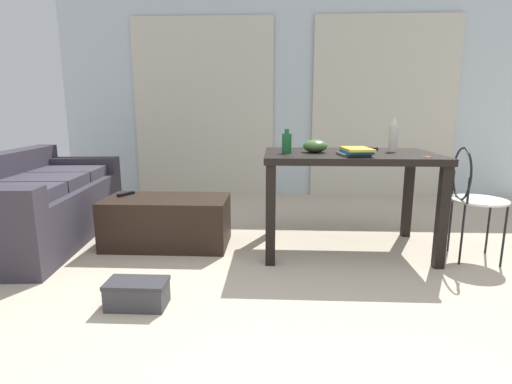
# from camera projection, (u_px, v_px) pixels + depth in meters

# --- Properties ---
(ground_plane) EXTENTS (8.94, 8.94, 0.00)m
(ground_plane) POSITION_uv_depth(u_px,v_px,m) (301.00, 251.00, 3.19)
(ground_plane) COLOR beige
(wall_back) EXTENTS (6.03, 0.10, 2.57)m
(wall_back) POSITION_uv_depth(u_px,v_px,m) (293.00, 97.00, 5.14)
(wall_back) COLOR silver
(wall_back) RESTS_ON ground
(curtains) EXTENTS (4.12, 0.03, 2.27)m
(curtains) POSITION_uv_depth(u_px,v_px,m) (293.00, 109.00, 5.09)
(curtains) COLOR beige
(curtains) RESTS_ON ground
(couch) EXTENTS (1.03, 1.95, 0.75)m
(couch) POSITION_uv_depth(u_px,v_px,m) (36.00, 205.00, 3.43)
(couch) COLOR #38333D
(couch) RESTS_ON ground
(coffee_table) EXTENTS (1.01, 0.52, 0.41)m
(coffee_table) POSITION_uv_depth(u_px,v_px,m) (167.00, 222.00, 3.30)
(coffee_table) COLOR black
(coffee_table) RESTS_ON ground
(craft_table) EXTENTS (1.31, 0.84, 0.79)m
(craft_table) POSITION_uv_depth(u_px,v_px,m) (348.00, 166.00, 3.11)
(craft_table) COLOR black
(craft_table) RESTS_ON ground
(wire_chair) EXTENTS (0.40, 0.41, 0.85)m
(wire_chair) POSITION_uv_depth(u_px,v_px,m) (471.00, 190.00, 2.93)
(wire_chair) COLOR silver
(wire_chair) RESTS_ON ground
(bottle_near) EXTENTS (0.07, 0.07, 0.18)m
(bottle_near) POSITION_uv_depth(u_px,v_px,m) (287.00, 143.00, 3.03)
(bottle_near) COLOR #195B2D
(bottle_near) RESTS_ON craft_table
(bottle_far) EXTENTS (0.07, 0.07, 0.26)m
(bottle_far) POSITION_uv_depth(u_px,v_px,m) (393.00, 138.00, 3.13)
(bottle_far) COLOR beige
(bottle_far) RESTS_ON craft_table
(bowl) EXTENTS (0.19, 0.19, 0.10)m
(bowl) POSITION_uv_depth(u_px,v_px,m) (315.00, 146.00, 3.10)
(bowl) COLOR #477033
(bowl) RESTS_ON craft_table
(book_stack) EXTENTS (0.24, 0.31, 0.06)m
(book_stack) POSITION_uv_depth(u_px,v_px,m) (356.00, 151.00, 2.88)
(book_stack) COLOR #4C4C51
(book_stack) RESTS_ON craft_table
(tv_remote_on_table) EXTENTS (0.13, 0.19, 0.03)m
(tv_remote_on_table) POSITION_uv_depth(u_px,v_px,m) (368.00, 148.00, 3.30)
(tv_remote_on_table) COLOR #232326
(tv_remote_on_table) RESTS_ON craft_table
(scissors) EXTENTS (0.08, 0.10, 0.00)m
(scissors) POSITION_uv_depth(u_px,v_px,m) (428.00, 157.00, 2.78)
(scissors) COLOR #9EA0A5
(scissors) RESTS_ON craft_table
(tv_remote_primary) EXTENTS (0.11, 0.16, 0.02)m
(tv_remote_primary) POSITION_uv_depth(u_px,v_px,m) (126.00, 194.00, 3.36)
(tv_remote_primary) COLOR black
(tv_remote_primary) RESTS_ON coffee_table
(shoebox) EXTENTS (0.35, 0.19, 0.16)m
(shoebox) POSITION_uv_depth(u_px,v_px,m) (137.00, 294.00, 2.28)
(shoebox) COLOR #38383D
(shoebox) RESTS_ON ground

